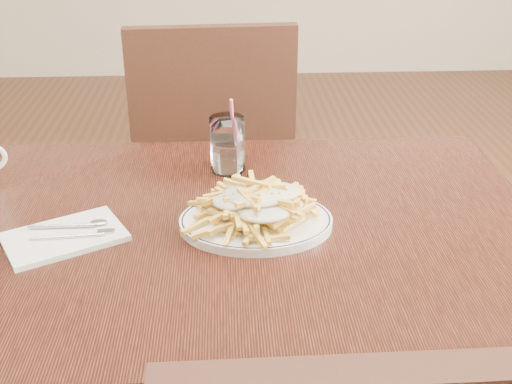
{
  "coord_description": "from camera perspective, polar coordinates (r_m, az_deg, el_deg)",
  "views": [
    {
      "loc": [
        0.01,
        -1.02,
        1.33
      ],
      "look_at": [
        0.07,
        -0.01,
        0.82
      ],
      "focal_mm": 45.0,
      "sensor_mm": 36.0,
      "label": 1
    }
  ],
  "objects": [
    {
      "name": "loaded_fries",
      "position": [
        1.14,
        -0.0,
        -0.72
      ],
      "size": [
        0.27,
        0.24,
        0.07
      ],
      "color": "#F1C249",
      "rests_on": "fries_plate"
    },
    {
      "name": "cutlery",
      "position": [
        1.17,
        -16.68,
        -3.41
      ],
      "size": [
        0.16,
        0.06,
        0.01
      ],
      "color": "silver",
      "rests_on": "napkin"
    },
    {
      "name": "fries_plate",
      "position": [
        1.16,
        -0.0,
        -2.66
      ],
      "size": [
        0.33,
        0.3,
        0.02
      ],
      "color": "white",
      "rests_on": "table"
    },
    {
      "name": "napkin",
      "position": [
        1.17,
        -16.67,
        -3.84
      ],
      "size": [
        0.24,
        0.21,
        0.01
      ],
      "primitive_type": "cube",
      "rotation": [
        0.0,
        0.0,
        0.49
      ],
      "color": "silver",
      "rests_on": "table"
    },
    {
      "name": "chair_far",
      "position": [
        1.93,
        -3.84,
        2.91
      ],
      "size": [
        0.48,
        0.48,
        0.97
      ],
      "color": "black",
      "rests_on": "ground"
    },
    {
      "name": "table",
      "position": [
        1.21,
        -3.13,
        -6.09
      ],
      "size": [
        1.2,
        0.8,
        0.75
      ],
      "color": "black",
      "rests_on": "ground"
    },
    {
      "name": "water_glass",
      "position": [
        1.36,
        -2.54,
        3.97
      ],
      "size": [
        0.07,
        0.07,
        0.16
      ],
      "color": "white",
      "rests_on": "table"
    }
  ]
}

